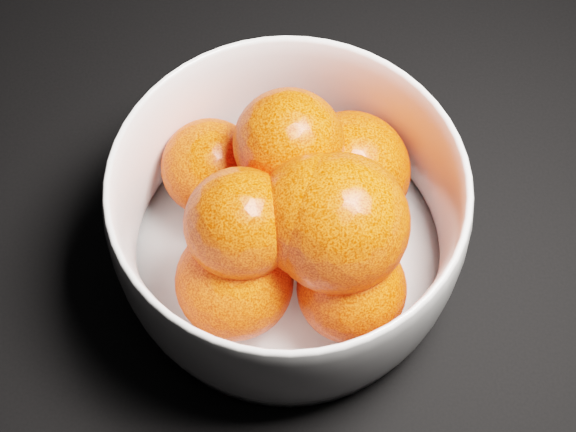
{
  "coord_description": "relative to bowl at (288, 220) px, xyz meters",
  "views": [
    {
      "loc": [
        -0.25,
        -0.49,
        0.51
      ],
      "look_at": [
        -0.25,
        -0.25,
        0.06
      ],
      "focal_mm": 50.0,
      "sensor_mm": 36.0,
      "label": 1
    }
  ],
  "objects": [
    {
      "name": "bowl",
      "position": [
        0.0,
        0.0,
        0.0
      ],
      "size": [
        0.22,
        0.22,
        0.11
      ],
      "rotation": [
        0.0,
        0.0,
        0.39
      ],
      "color": "white",
      "rests_on": "ground"
    },
    {
      "name": "orange_pile",
      "position": [
        0.01,
        -0.0,
        0.02
      ],
      "size": [
        0.17,
        0.16,
        0.13
      ],
      "color": "#F63C0C",
      "rests_on": "bowl"
    }
  ]
}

